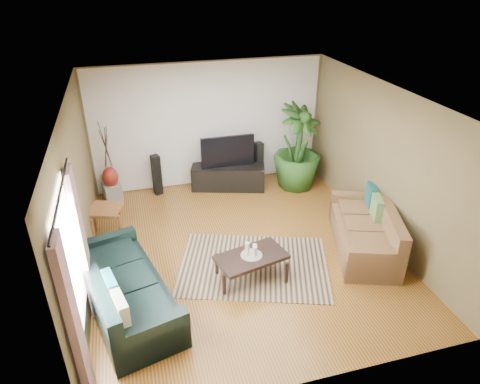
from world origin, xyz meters
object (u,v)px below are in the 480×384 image
object	(u,v)px
sofa_right	(364,227)
pedestal	(113,191)
sofa_left	(125,284)
vase	(110,177)
coffee_table	(251,267)
tv_stand	(228,177)
speaker_left	(157,175)
side_table	(107,222)
television	(228,151)
potted_plant	(298,148)
speaker_right	(258,162)

from	to	relation	value
sofa_right	pedestal	bearing A→B (deg)	-106.73
sofa_left	vase	xyz separation A→B (m)	(-0.17, 3.38, 0.08)
sofa_left	coffee_table	xyz separation A→B (m)	(1.90, 0.14, -0.21)
sofa_right	tv_stand	bearing A→B (deg)	-129.95
speaker_left	vase	world-z (taller)	speaker_left
speaker_left	side_table	xyz separation A→B (m)	(-1.05, -1.39, -0.16)
sofa_left	television	bearing A→B (deg)	-49.93
sofa_right	television	xyz separation A→B (m)	(-1.71, 2.83, 0.44)
sofa_left	television	world-z (taller)	television
potted_plant	vase	size ratio (longest dim) A/B	4.13
television	potted_plant	size ratio (longest dim) A/B	0.63
television	pedestal	distance (m)	2.56
sofa_right	television	distance (m)	3.33
speaker_left	pedestal	bearing A→B (deg)	161.70
side_table	television	bearing A→B (deg)	25.81
coffee_table	pedestal	size ratio (longest dim) A/B	3.08
speaker_right	vase	bearing A→B (deg)	167.15
sofa_left	tv_stand	distance (m)	3.96
television	speaker_right	distance (m)	0.85
speaker_right	pedestal	distance (m)	3.22
sofa_left	pedestal	xyz separation A→B (m)	(-0.17, 3.38, -0.25)
speaker_left	side_table	bearing A→B (deg)	-145.36
tv_stand	potted_plant	size ratio (longest dim) A/B	0.86
vase	pedestal	bearing A→B (deg)	0.00
television	speaker_right	size ratio (longest dim) A/B	1.24
tv_stand	side_table	distance (m)	2.84
potted_plant	vase	world-z (taller)	potted_plant
television	vase	size ratio (longest dim) A/B	2.59
speaker_right	television	bearing A→B (deg)	178.15
speaker_left	side_table	world-z (taller)	speaker_left
television	potted_plant	xyz separation A→B (m)	(1.48, -0.32, 0.05)
sofa_right	tv_stand	size ratio (longest dim) A/B	1.26
coffee_table	television	distance (m)	3.19
tv_stand	pedestal	size ratio (longest dim) A/B	4.52
coffee_table	speaker_left	bearing A→B (deg)	95.40
coffee_table	side_table	bearing A→B (deg)	125.70
coffee_table	pedestal	world-z (taller)	coffee_table
sofa_left	television	xyz separation A→B (m)	(2.29, 3.24, 0.44)
speaker_right	pedestal	size ratio (longest dim) A/B	2.68
pedestal	side_table	distance (m)	1.39
coffee_table	potted_plant	distance (m)	3.43
vase	coffee_table	bearing A→B (deg)	-57.46
potted_plant	speaker_right	bearing A→B (deg)	148.00
sofa_left	speaker_right	xyz separation A→B (m)	(3.03, 3.38, 0.04)
speaker_left	tv_stand	bearing A→B (deg)	-24.45
tv_stand	pedestal	world-z (taller)	tv_stand
sofa_right	speaker_right	world-z (taller)	speaker_right
sofa_left	coffee_table	world-z (taller)	sofa_left
tv_stand	speaker_right	bearing A→B (deg)	29.35
potted_plant	coffee_table	bearing A→B (deg)	-123.87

